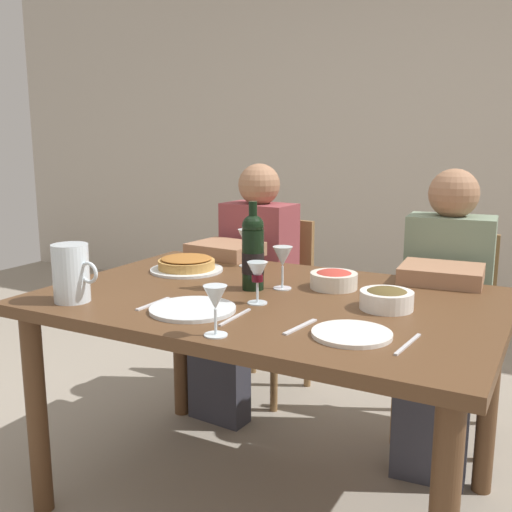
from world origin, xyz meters
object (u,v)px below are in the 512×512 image
(dinner_plate_right_setting, at_px, (193,309))
(olive_bowl, at_px, (387,298))
(chair_left, at_px, (271,294))
(water_pitcher, at_px, (72,276))
(wine_glass_spare, at_px, (257,274))
(dining_table, at_px, (269,322))
(wine_glass_left_diner, at_px, (247,240))
(diner_left, at_px, (246,280))
(dinner_plate_left_setting, at_px, (352,334))
(diner_right, at_px, (444,308))
(wine_bottle, at_px, (253,252))
(salad_bowl, at_px, (334,279))
(wine_glass_centre, at_px, (215,300))
(baked_tart, at_px, (187,264))
(chair_right, at_px, (449,320))
(wine_glass_right_diner, at_px, (283,258))

(dinner_plate_right_setting, bearing_deg, olive_bowl, 30.09)
(chair_left, bearing_deg, water_pitcher, 90.88)
(dinner_plate_right_setting, bearing_deg, wine_glass_spare, 50.76)
(dining_table, height_order, wine_glass_left_diner, wine_glass_left_diner)
(dining_table, distance_m, olive_bowl, 0.41)
(water_pitcher, height_order, chair_left, water_pitcher)
(olive_bowl, xyz_separation_m, diner_left, (-0.85, 0.64, -0.18))
(wine_glass_spare, xyz_separation_m, dinner_plate_left_setting, (0.37, -0.16, -0.09))
(diner_left, distance_m, diner_right, 0.92)
(wine_bottle, distance_m, dinner_plate_right_setting, 0.35)
(water_pitcher, relative_size, salad_bowl, 1.13)
(wine_glass_left_diner, height_order, wine_glass_centre, wine_glass_left_diner)
(salad_bowl, xyz_separation_m, olive_bowl, (0.23, -0.16, 0.00))
(baked_tart, relative_size, wine_glass_centre, 2.08)
(chair_left, distance_m, diner_left, 0.26)
(diner_left, bearing_deg, wine_glass_centre, 119.97)
(water_pitcher, height_order, dinner_plate_left_setting, water_pitcher)
(dining_table, xyz_separation_m, dinner_plate_right_setting, (-0.13, -0.27, 0.10))
(water_pitcher, bearing_deg, diner_right, 45.12)
(wine_glass_spare, height_order, dinner_plate_right_setting, wine_glass_spare)
(dining_table, height_order, baked_tart, baked_tart)
(olive_bowl, bearing_deg, salad_bowl, 144.89)
(wine_glass_centre, bearing_deg, chair_right, 73.43)
(dinner_plate_right_setting, distance_m, diner_right, 1.09)
(wine_glass_left_diner, xyz_separation_m, dinner_plate_left_setting, (0.67, -0.63, -0.10))
(water_pitcher, relative_size, diner_right, 0.16)
(baked_tart, bearing_deg, wine_bottle, -18.98)
(dining_table, bearing_deg, salad_bowl, 51.52)
(wine_glass_left_diner, bearing_deg, chair_left, 106.03)
(baked_tart, xyz_separation_m, diner_left, (-0.00, 0.49, -0.17))
(chair_right, bearing_deg, dinner_plate_right_setting, 58.92)
(dinner_plate_right_setting, bearing_deg, chair_left, 105.11)
(olive_bowl, height_order, wine_glass_spare, wine_glass_spare)
(salad_bowl, xyz_separation_m, wine_glass_spare, (-0.15, -0.30, 0.06))
(wine_bottle, bearing_deg, wine_glass_right_diner, 29.38)
(wine_bottle, bearing_deg, wine_glass_left_diner, 122.23)
(wine_glass_right_diner, bearing_deg, wine_glass_centre, -84.16)
(chair_left, bearing_deg, olive_bowl, 138.43)
(olive_bowl, height_order, diner_left, diner_left)
(salad_bowl, height_order, wine_glass_left_diner, wine_glass_left_diner)
(chair_right, bearing_deg, dinner_plate_left_setting, 82.31)
(dining_table, height_order, wine_glass_centre, wine_glass_centre)
(chair_right, bearing_deg, water_pitcher, 47.15)
(wine_glass_spare, height_order, dinner_plate_left_setting, wine_glass_spare)
(chair_right, height_order, diner_right, diner_right)
(wine_glass_right_diner, height_order, diner_left, diner_left)
(dinner_plate_left_setting, height_order, dinner_plate_right_setting, same)
(diner_left, bearing_deg, baked_tart, 95.17)
(diner_left, bearing_deg, dinner_plate_left_setting, 136.82)
(wine_glass_spare, bearing_deg, water_pitcher, -154.44)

